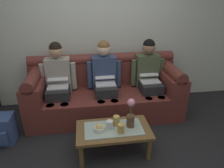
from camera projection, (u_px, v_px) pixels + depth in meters
The scene contains 13 objects.
ground_plane at pixel (116, 163), 2.45m from camera, with size 14.00×14.00×0.00m, color black.
back_wall_patterned at pixel (101, 21), 3.38m from camera, with size 6.00×0.12×2.90m, color silver.
couch at pixel (105, 93), 3.35m from camera, with size 2.42×0.88×0.96m.
person_left at pixel (58, 79), 3.13m from camera, with size 0.56×0.67×1.22m.
person_middle at pixel (105, 77), 3.22m from camera, with size 0.56×0.67×1.22m.
person_right at pixel (149, 74), 3.32m from camera, with size 0.56×0.67×1.22m.
coffee_table at pixel (114, 132), 2.51m from camera, with size 0.92×0.50×0.36m.
flower_vase at pixel (131, 114), 2.45m from camera, with size 0.10×0.10×0.39m.
snack_bowl at pixel (99, 128), 2.42m from camera, with size 0.13×0.13×0.10m.
cup_near_left at pixel (110, 125), 2.47m from camera, with size 0.08×0.08×0.10m, color silver.
cup_near_right at pixel (116, 121), 2.52m from camera, with size 0.08×0.08×0.13m, color gold.
cup_far_center at pixel (121, 129), 2.38m from camera, with size 0.08×0.08×0.12m, color gold.
backpack_left at pixel (0, 130), 2.72m from camera, with size 0.36×0.32×0.40m.
Camera 1 is at (-0.31, -1.81, 1.88)m, focal length 32.26 mm.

